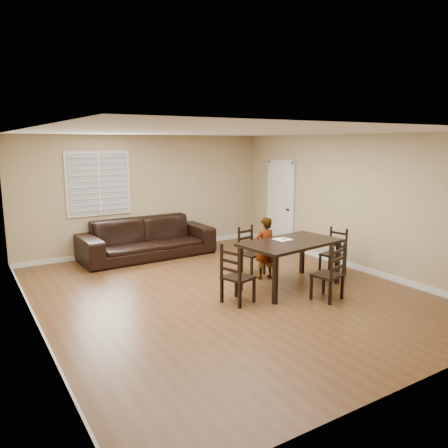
{
  "coord_description": "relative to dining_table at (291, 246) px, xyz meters",
  "views": [
    {
      "loc": [
        -3.76,
        -6.07,
        2.54
      ],
      "look_at": [
        0.54,
        0.9,
        1.0
      ],
      "focal_mm": 35.0,
      "sensor_mm": 36.0,
      "label": 1
    }
  ],
  "objects": [
    {
      "name": "child",
      "position": [
        -0.08,
        0.64,
        -0.16
      ],
      "size": [
        0.45,
        0.31,
        1.17
      ],
      "primitive_type": "imported",
      "rotation": [
        0.0,
        0.0,
        3.07
      ],
      "color": "gray",
      "rests_on": "ground"
    },
    {
      "name": "chair_right",
      "position": [
        1.32,
        0.18,
        -0.34
      ],
      "size": [
        0.45,
        0.47,
        0.9
      ],
      "rotation": [
        0.0,
        0.0,
        -1.37
      ],
      "color": "black",
      "rests_on": "ground"
    },
    {
      "name": "room",
      "position": [
        -1.11,
        0.53,
        1.06
      ],
      "size": [
        6.04,
        7.04,
        2.72
      ],
      "color": "tan",
      "rests_on": "ground"
    },
    {
      "name": "chair_left",
      "position": [
        -1.32,
        -0.19,
        -0.31
      ],
      "size": [
        0.51,
        0.53,
        0.97
      ],
      "rotation": [
        0.0,
        0.0,
        1.85
      ],
      "color": "black",
      "rests_on": "ground"
    },
    {
      "name": "dining_table",
      "position": [
        0.0,
        0.0,
        0.0
      ],
      "size": [
        1.89,
        1.22,
        0.83
      ],
      "rotation": [
        0.0,
        0.0,
        0.13
      ],
      "color": "black",
      "rests_on": "ground"
    },
    {
      "name": "chair_far",
      "position": [
        0.13,
        -0.92,
        -0.31
      ],
      "size": [
        0.52,
        0.49,
        0.96
      ],
      "rotation": [
        0.0,
        0.0,
        3.38
      ],
      "color": "black",
      "rests_on": "ground"
    },
    {
      "name": "ground",
      "position": [
        -1.14,
        0.35,
        -0.74
      ],
      "size": [
        7.0,
        7.0,
        0.0
      ],
      "primitive_type": "plane",
      "color": "brown",
      "rests_on": "ground"
    },
    {
      "name": "chair_near",
      "position": [
        -0.15,
        1.1,
        -0.32
      ],
      "size": [
        0.49,
        0.47,
        0.93
      ],
      "rotation": [
        0.0,
        0.0,
        0.2
      ],
      "color": "black",
      "rests_on": "ground"
    },
    {
      "name": "napkin",
      "position": [
        -0.03,
        0.2,
        0.09
      ],
      "size": [
        0.3,
        0.3,
        0.0
      ],
      "primitive_type": "cube",
      "rotation": [
        0.0,
        0.0,
        0.05
      ],
      "color": "silver",
      "rests_on": "dining_table"
    },
    {
      "name": "donut",
      "position": [
        -0.0,
        0.2,
        0.11
      ],
      "size": [
        0.1,
        0.1,
        0.04
      ],
      "color": "#CF934A",
      "rests_on": "napkin"
    },
    {
      "name": "sofa",
      "position": [
        -1.37,
        3.27,
        -0.32
      ],
      "size": [
        2.97,
        1.24,
        0.86
      ],
      "primitive_type": "imported",
      "rotation": [
        0.0,
        0.0,
        0.03
      ],
      "color": "black",
      "rests_on": "ground"
    }
  ]
}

